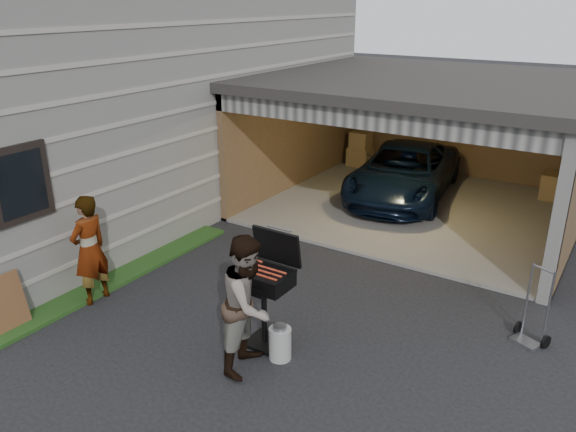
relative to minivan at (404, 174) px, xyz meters
name	(u,v)px	position (x,y,z in m)	size (l,w,h in m)	color
ground	(201,333)	(-0.20, -6.90, -0.60)	(80.00, 80.00, 0.00)	black
house	(113,74)	(-6.20, -2.90, 2.15)	(7.00, 11.00, 5.50)	#474744
groundcover_strip	(40,317)	(-2.45, -7.90, -0.57)	(0.50, 8.00, 0.06)	#193814
garage	(431,124)	(0.56, -0.11, 1.27)	(6.80, 6.30, 2.90)	#605E59
minivan	(404,174)	(0.00, 0.00, 0.00)	(1.99, 4.31, 1.20)	black
woman	(89,250)	(-2.20, -7.08, 0.27)	(0.63, 0.41, 1.73)	silver
man	(249,303)	(0.82, -7.10, 0.30)	(0.88, 0.68, 1.81)	#442D1A
bbq_grill	(265,281)	(0.70, -6.58, 0.35)	(0.71, 0.63, 1.59)	black
propane_tank	(280,343)	(1.06, -6.78, -0.38)	(0.30, 0.30, 0.44)	#B8B8B3
plywood_panel	(0,307)	(-2.54, -8.40, -0.19)	(0.04, 0.75, 0.84)	brown
hand_truck	(531,328)	(3.73, -4.60, -0.38)	(0.51, 0.47, 1.13)	gray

